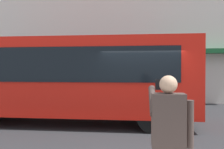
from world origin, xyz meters
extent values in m
plane|color=#2B2B2D|center=(0.00, 0.00, 0.00)|extent=(60.00, 60.00, 0.00)
cube|color=beige|center=(0.00, -6.80, 6.00)|extent=(28.00, 0.80, 12.00)
cube|color=#19592D|center=(-3.50, -6.20, 3.00)|extent=(4.40, 1.10, 0.24)
cube|color=red|center=(2.67, -0.64, 1.70)|extent=(9.00, 2.50, 2.60)
cube|color=black|center=(2.67, 0.62, 2.10)|extent=(7.60, 0.06, 1.10)
cylinder|color=black|center=(5.67, -1.74, 0.50)|extent=(1.00, 0.28, 1.00)
cylinder|color=black|center=(-0.33, -1.74, 0.50)|extent=(1.00, 0.28, 1.00)
cylinder|color=black|center=(-0.33, 0.46, 0.50)|extent=(1.00, 0.28, 1.00)
cube|color=#473833|center=(-0.24, 4.80, 1.30)|extent=(0.40, 0.24, 0.66)
sphere|color=#D8A884|center=(-0.24, 4.80, 1.74)|extent=(0.22, 0.22, 0.22)
cylinder|color=#473833|center=(-0.50, 4.80, 1.26)|extent=(0.09, 0.09, 0.58)
cylinder|color=#473833|center=(-0.06, 4.64, 1.52)|extent=(0.09, 0.48, 0.37)
cube|color=black|center=(-0.14, 4.50, 1.72)|extent=(0.07, 0.01, 0.14)
camera|label=1|loc=(0.13, 7.74, 1.91)|focal=37.85mm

